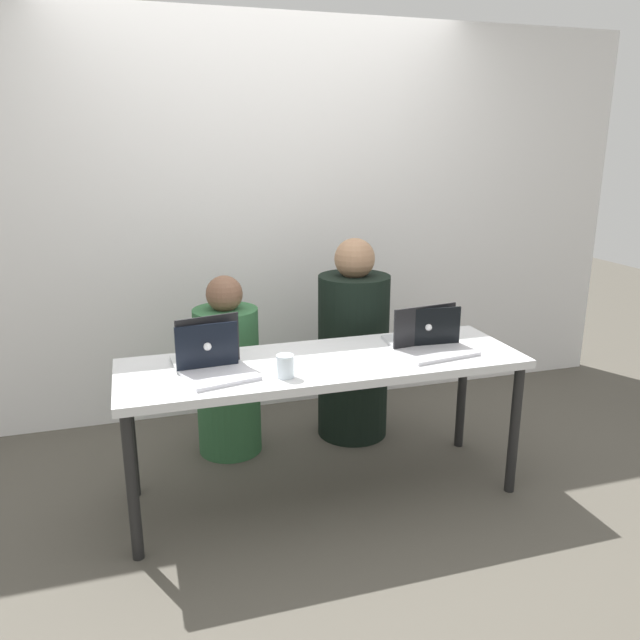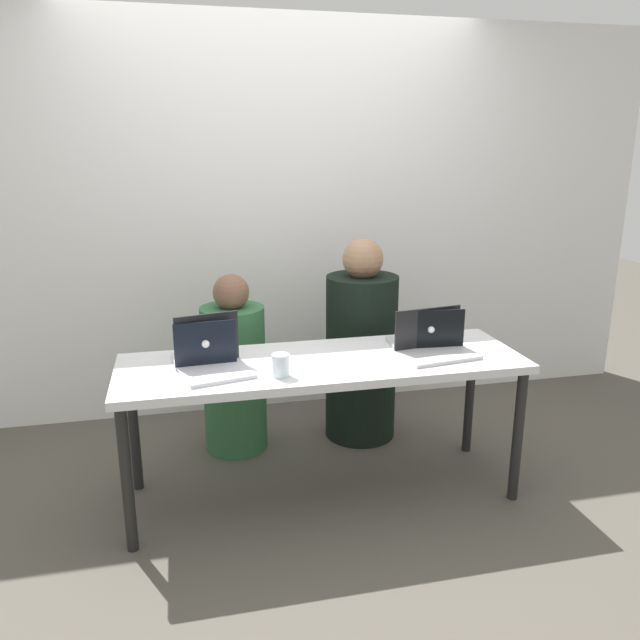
# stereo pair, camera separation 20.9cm
# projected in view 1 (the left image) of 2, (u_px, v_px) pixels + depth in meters

# --- Properties ---
(ground_plane) EXTENTS (12.00, 12.00, 0.00)m
(ground_plane) POSITION_uv_depth(u_px,v_px,m) (324.00, 492.00, 3.16)
(ground_plane) COLOR #4D4940
(back_wall) EXTENTS (5.00, 0.10, 2.45)m
(back_wall) POSITION_uv_depth(u_px,v_px,m) (266.00, 222.00, 3.95)
(back_wall) COLOR silver
(back_wall) RESTS_ON ground
(desk) EXTENTS (1.92, 0.62, 0.71)m
(desk) POSITION_uv_depth(u_px,v_px,m) (324.00, 372.00, 2.99)
(desk) COLOR silver
(desk) RESTS_ON ground
(person_on_left) EXTENTS (0.38, 0.38, 1.02)m
(person_on_left) POSITION_uv_depth(u_px,v_px,m) (228.00, 375.00, 3.49)
(person_on_left) COLOR #2E6038
(person_on_left) RESTS_ON ground
(person_on_right) EXTENTS (0.52, 0.52, 1.19)m
(person_on_right) POSITION_uv_depth(u_px,v_px,m) (353.00, 350.00, 3.68)
(person_on_right) COLOR black
(person_on_right) RESTS_ON ground
(laptop_front_left) EXTENTS (0.35, 0.32, 0.25)m
(laptop_front_left) POSITION_uv_depth(u_px,v_px,m) (215.00, 363.00, 2.77)
(laptop_front_left) COLOR silver
(laptop_front_left) RESTS_ON desk
(laptop_back_left) EXTENTS (0.30, 0.27, 0.22)m
(laptop_back_left) POSITION_uv_depth(u_px,v_px,m) (205.00, 356.00, 2.87)
(laptop_back_left) COLOR silver
(laptop_back_left) RESTS_ON desk
(laptop_back_right) EXTENTS (0.36, 0.25, 0.21)m
(laptop_back_right) POSITION_uv_depth(u_px,v_px,m) (422.00, 336.00, 3.18)
(laptop_back_right) COLOR #AFB1B5
(laptop_back_right) RESTS_ON desk
(laptop_front_right) EXTENTS (0.39, 0.28, 0.22)m
(laptop_front_right) POSITION_uv_depth(u_px,v_px,m) (433.00, 343.00, 3.06)
(laptop_front_right) COLOR #B6B5BB
(laptop_front_right) RESTS_ON desk
(water_glass_left) EXTENTS (0.08, 0.08, 0.10)m
(water_glass_left) POSITION_uv_depth(u_px,v_px,m) (285.00, 368.00, 2.74)
(water_glass_left) COLOR silver
(water_glass_left) RESTS_ON desk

